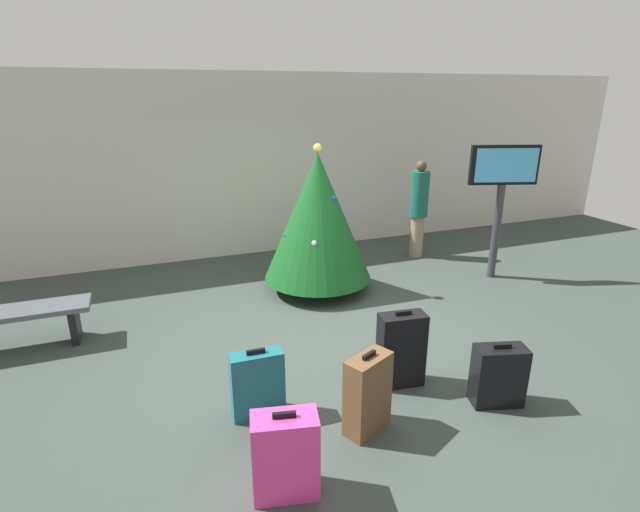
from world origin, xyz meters
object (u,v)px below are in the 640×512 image
Objects in this scene: suitcase_0 at (368,394)px; suitcase_4 at (257,384)px; holiday_tree at (318,217)px; suitcase_1 at (285,456)px; traveller_0 at (419,207)px; flight_info_kiosk at (502,185)px; waiting_bench at (13,320)px; suitcase_3 at (498,376)px; suitcase_2 at (401,350)px.

suitcase_0 is 1.13× the size of suitcase_4.
suitcase_1 is (-1.55, -3.48, -0.77)m from holiday_tree.
traveller_0 reaches higher than suitcase_1.
holiday_tree reaches higher than flight_info_kiosk.
suitcase_4 reaches higher than waiting_bench.
flight_info_kiosk is 2.95× the size of suitcase_1.
suitcase_4 is (-2.13, 0.63, 0.02)m from suitcase_3.
waiting_bench is 2.14× the size of suitcase_0.
holiday_tree is 2.83× the size of suitcase_0.
suitcase_1 is (-3.72, -4.27, -0.56)m from traveller_0.
suitcase_1 is 1.05× the size of suitcase_4.
waiting_bench is at bearing 150.03° from suitcase_2.
suitcase_0 is 0.79m from suitcase_2.
flight_info_kiosk is at bearing -10.39° from holiday_tree.
traveller_0 is at bearing 20.11° from holiday_tree.
waiting_bench is 6.12m from traveller_0.
suitcase_4 is at bearing 88.35° from suitcase_1.
suitcase_4 is at bearing -121.07° from holiday_tree.
suitcase_2 is (3.72, -2.14, 0.02)m from waiting_bench.
holiday_tree is 2.65× the size of suitcase_2.
holiday_tree is 3.89m from suitcase_1.
traveller_0 reaches higher than suitcase_0.
waiting_bench is at bearing 137.18° from suitcase_4.
suitcase_3 reaches higher than waiting_bench.
waiting_bench is at bearing 179.25° from flight_info_kiosk.
suitcase_4 is (-3.69, -3.32, -0.58)m from traveller_0.
flight_info_kiosk is at bearing 25.36° from suitcase_4.
flight_info_kiosk reaches higher than suitcase_3.
suitcase_3 is (-1.56, -3.95, -0.60)m from traveller_0.
suitcase_3 is at bearing 8.43° from suitcase_1.
holiday_tree is at bearing 58.93° from suitcase_4.
traveller_0 is (2.17, 0.79, -0.21)m from holiday_tree.
waiting_bench is at bearing -173.73° from holiday_tree.
suitcase_3 is (2.15, 0.32, -0.04)m from suitcase_1.
flight_info_kiosk is 4.87m from suitcase_4.
traveller_0 is 2.71× the size of suitcase_3.
flight_info_kiosk reaches higher than suitcase_1.
flight_info_kiosk is at bearing -0.75° from waiting_bench.
holiday_tree is 3.90m from waiting_bench.
suitcase_3 is (-2.15, -2.66, -1.18)m from flight_info_kiosk.
suitcase_2 is at bearing -144.05° from flight_info_kiosk.
suitcase_0 is at bearing -126.59° from traveller_0.
suitcase_0 is 1.30m from suitcase_3.
suitcase_1 is 0.95m from suitcase_4.
holiday_tree is 3.05× the size of suitcase_1.
holiday_tree is 1.26× the size of traveller_0.
traveller_0 is 2.11× the size of suitcase_2.
suitcase_1 is at bearing -154.00° from suitcase_0.
suitcase_0 is at bearing 175.70° from suitcase_3.
traveller_0 is 2.54× the size of suitcase_4.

